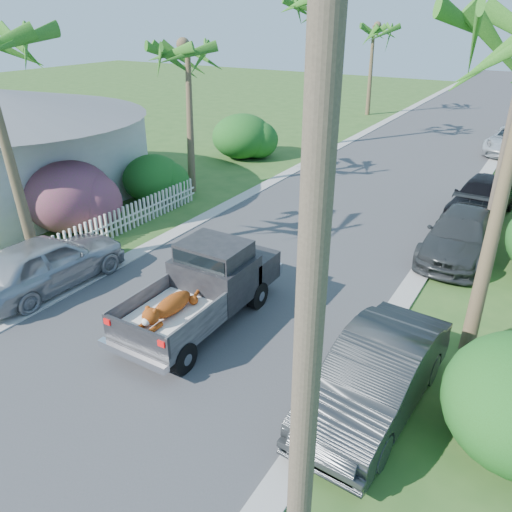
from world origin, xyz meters
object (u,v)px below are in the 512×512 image
Objects in this scene: palm_l_c at (312,1)px; utility_pole_a at (307,361)px; palm_l_d at (375,26)px; house_left at (2,150)px; pickup_truck at (209,283)px; parked_car_rm at (460,235)px; parked_car_ln at (47,263)px; parked_car_rn at (375,377)px; palm_l_b at (186,46)px; parked_car_rf at (482,198)px.

palm_l_c is 1.02× the size of utility_pole_a.
palm_l_d is 0.86× the size of house_left.
palm_l_d reaches higher than pickup_truck.
parked_car_rm is 0.55× the size of house_left.
parked_car_ln is at bearing -166.64° from pickup_truck.
pickup_truck is 5.05m from parked_car_rn.
parked_car_rm is 0.55× the size of utility_pole_a.
parked_car_rm is 0.64× the size of palm_l_d.
utility_pole_a reaches higher than house_left.
house_left is at bearing -26.17° from parked_car_ln.
parked_car_rn is at bearing -89.31° from parked_car_rm.
palm_l_b is 22.00m from palm_l_d.
parked_car_rf is at bearing 91.98° from utility_pole_a.
parked_car_rm is 13.77m from utility_pole_a.
utility_pole_a is (0.60, -13.20, 3.88)m from parked_car_rm.
pickup_truck is at bearing 171.14° from parked_car_rn.
parked_car_ln is 0.61× the size of palm_l_d.
pickup_truck is 20.37m from palm_l_c.
palm_l_c is at bearing 64.98° from house_left.
pickup_truck is at bearing -71.52° from palm_l_c.
palm_l_b is at bearing 130.06° from pickup_truck.
parked_car_rm is 13.09m from parked_car_ln.
parked_car_ln is 31.90m from palm_l_d.
palm_l_b reaches higher than parked_car_rf.
palm_l_b reaches higher than parked_car_rn.
parked_car_ln reaches higher than parked_car_rf.
pickup_truck is at bearing -49.94° from palm_l_b.
parked_car_rn is 9.90m from parked_car_ln.
palm_l_d is 38.02m from utility_pole_a.
parked_car_rn is at bearing -84.05° from parked_car_rf.
parked_car_rm is at bearing 56.26° from pickup_truck.
utility_pole_a reaches higher than parked_car_rf.
parked_car_rn is 8.46m from parked_car_rm.
parked_car_rf is at bearing 66.81° from pickup_truck.
palm_l_b is at bearing 131.53° from utility_pole_a.
parked_car_rm is at bearing 93.64° from parked_car_rn.
palm_l_d is (0.30, 22.00, 0.29)m from palm_l_b.
palm_l_d is at bearing 113.84° from parked_car_rn.
palm_l_b is (-1.90, 9.36, 5.34)m from parked_car_ln.
palm_l_c is (-11.00, 6.68, 7.11)m from parked_car_rf.
palm_l_d is (-6.58, 30.18, 5.43)m from pickup_truck.
palm_l_c is (-6.08, 18.18, 6.90)m from pickup_truck.
parked_car_rn is 0.52× the size of palm_l_c.
utility_pole_a is (10.50, -4.64, 3.80)m from parked_car_ln.
utility_pole_a is at bearing -79.13° from parked_car_rn.
palm_l_b is (-11.80, -3.32, 5.34)m from parked_car_rf.
palm_l_c reaches higher than parked_car_rn.
pickup_truck is at bearing 133.49° from utility_pole_a.
parked_car_rn is at bearing 97.23° from utility_pole_a.
palm_l_b is 0.96× the size of palm_l_d.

